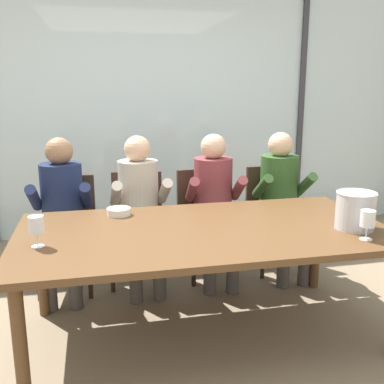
{
  "coord_description": "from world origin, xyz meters",
  "views": [
    {
      "loc": [
        -0.65,
        -2.56,
        1.58
      ],
      "look_at": [
        0.0,
        0.35,
        0.88
      ],
      "focal_mm": 41.64,
      "sensor_mm": 36.0,
      "label": 1
    }
  ],
  "objects_px": {
    "dining_table": "(204,237)",
    "wine_glass_by_left_taster": "(368,220)",
    "chair_near_curtain": "(68,223)",
    "chair_right_of_center": "(272,209)",
    "person_beige_jumper": "(140,202)",
    "wine_glass_near_bucket": "(36,226)",
    "ice_bucket_primary": "(356,210)",
    "tasting_bowl": "(119,212)",
    "chair_left_of_center": "(137,218)",
    "person_olive_shirt": "(282,194)",
    "person_maroon_top": "(215,197)",
    "person_navy_polo": "(62,206)",
    "chair_center": "(204,213)"
  },
  "relations": [
    {
      "from": "dining_table",
      "to": "wine_glass_by_left_taster",
      "type": "distance_m",
      "value": 0.96
    },
    {
      "from": "chair_near_curtain",
      "to": "chair_right_of_center",
      "type": "xyz_separation_m",
      "value": [
        1.76,
        0.04,
        0.0
      ]
    },
    {
      "from": "person_beige_jumper",
      "to": "wine_glass_near_bucket",
      "type": "distance_m",
      "value": 1.19
    },
    {
      "from": "chair_near_curtain",
      "to": "ice_bucket_primary",
      "type": "height_order",
      "value": "ice_bucket_primary"
    },
    {
      "from": "chair_near_curtain",
      "to": "tasting_bowl",
      "type": "distance_m",
      "value": 0.72
    },
    {
      "from": "chair_right_of_center",
      "to": "chair_left_of_center",
      "type": "bearing_deg",
      "value": -179.8
    },
    {
      "from": "chair_left_of_center",
      "to": "wine_glass_near_bucket",
      "type": "xyz_separation_m",
      "value": [
        -0.65,
        -1.12,
        0.32
      ]
    },
    {
      "from": "person_beige_jumper",
      "to": "tasting_bowl",
      "type": "bearing_deg",
      "value": -114.78
    },
    {
      "from": "dining_table",
      "to": "chair_right_of_center",
      "type": "height_order",
      "value": "chair_right_of_center"
    },
    {
      "from": "person_beige_jumper",
      "to": "person_olive_shirt",
      "type": "bearing_deg",
      "value": -1.92
    },
    {
      "from": "dining_table",
      "to": "person_olive_shirt",
      "type": "distance_m",
      "value": 1.24
    },
    {
      "from": "chair_left_of_center",
      "to": "person_olive_shirt",
      "type": "distance_m",
      "value": 1.24
    },
    {
      "from": "chair_near_curtain",
      "to": "person_maroon_top",
      "type": "distance_m",
      "value": 1.2
    },
    {
      "from": "person_navy_polo",
      "to": "wine_glass_by_left_taster",
      "type": "height_order",
      "value": "person_navy_polo"
    },
    {
      "from": "wine_glass_near_bucket",
      "to": "chair_center",
      "type": "bearing_deg",
      "value": 42.68
    },
    {
      "from": "tasting_bowl",
      "to": "ice_bucket_primary",
      "type": "bearing_deg",
      "value": -23.61
    },
    {
      "from": "chair_right_of_center",
      "to": "wine_glass_near_bucket",
      "type": "relative_size",
      "value": 5.11
    },
    {
      "from": "person_olive_shirt",
      "to": "wine_glass_near_bucket",
      "type": "height_order",
      "value": "person_olive_shirt"
    },
    {
      "from": "person_maroon_top",
      "to": "person_navy_polo",
      "type": "bearing_deg",
      "value": -175.09
    },
    {
      "from": "wine_glass_by_left_taster",
      "to": "wine_glass_near_bucket",
      "type": "distance_m",
      "value": 1.85
    },
    {
      "from": "chair_right_of_center",
      "to": "person_navy_polo",
      "type": "distance_m",
      "value": 1.8
    },
    {
      "from": "chair_right_of_center",
      "to": "tasting_bowl",
      "type": "xyz_separation_m",
      "value": [
        -1.38,
        -0.61,
        0.23
      ]
    },
    {
      "from": "dining_table",
      "to": "person_navy_polo",
      "type": "relative_size",
      "value": 1.89
    },
    {
      "from": "person_beige_jumper",
      "to": "person_maroon_top",
      "type": "xyz_separation_m",
      "value": [
        0.61,
        0.0,
        0.0
      ]
    },
    {
      "from": "wine_glass_near_bucket",
      "to": "person_beige_jumper",
      "type": "bearing_deg",
      "value": 55.88
    },
    {
      "from": "person_beige_jumper",
      "to": "wine_glass_by_left_taster",
      "type": "relative_size",
      "value": 6.95
    },
    {
      "from": "chair_near_curtain",
      "to": "person_beige_jumper",
      "type": "relative_size",
      "value": 0.74
    },
    {
      "from": "person_maroon_top",
      "to": "chair_near_curtain",
      "type": "bearing_deg",
      "value": 179.33
    },
    {
      "from": "person_maroon_top",
      "to": "chair_left_of_center",
      "type": "bearing_deg",
      "value": 172.28
    },
    {
      "from": "person_navy_polo",
      "to": "wine_glass_near_bucket",
      "type": "relative_size",
      "value": 6.95
    },
    {
      "from": "chair_left_of_center",
      "to": "person_maroon_top",
      "type": "bearing_deg",
      "value": -4.43
    },
    {
      "from": "chair_left_of_center",
      "to": "tasting_bowl",
      "type": "height_order",
      "value": "chair_left_of_center"
    },
    {
      "from": "chair_right_of_center",
      "to": "wine_glass_near_bucket",
      "type": "xyz_separation_m",
      "value": [
        -1.85,
        -1.14,
        0.32
      ]
    },
    {
      "from": "chair_left_of_center",
      "to": "wine_glass_near_bucket",
      "type": "distance_m",
      "value": 1.33
    },
    {
      "from": "person_maroon_top",
      "to": "wine_glass_by_left_taster",
      "type": "xyz_separation_m",
      "value": [
        0.55,
        -1.27,
        0.15
      ]
    },
    {
      "from": "person_navy_polo",
      "to": "tasting_bowl",
      "type": "relative_size",
      "value": 7.46
    },
    {
      "from": "person_maroon_top",
      "to": "ice_bucket_primary",
      "type": "bearing_deg",
      "value": -55.78
    },
    {
      "from": "ice_bucket_primary",
      "to": "person_beige_jumper",
      "type": "bearing_deg",
      "value": 138.59
    },
    {
      "from": "chair_left_of_center",
      "to": "person_beige_jumper",
      "type": "distance_m",
      "value": 0.22
    },
    {
      "from": "chair_near_curtain",
      "to": "dining_table",
      "type": "bearing_deg",
      "value": -41.44
    },
    {
      "from": "chair_right_of_center",
      "to": "ice_bucket_primary",
      "type": "height_order",
      "value": "ice_bucket_primary"
    },
    {
      "from": "dining_table",
      "to": "ice_bucket_primary",
      "type": "bearing_deg",
      "value": -12.97
    },
    {
      "from": "person_maroon_top",
      "to": "person_olive_shirt",
      "type": "height_order",
      "value": "same"
    },
    {
      "from": "chair_near_curtain",
      "to": "tasting_bowl",
      "type": "bearing_deg",
      "value": -49.91
    },
    {
      "from": "person_maroon_top",
      "to": "person_olive_shirt",
      "type": "bearing_deg",
      "value": 4.88
    },
    {
      "from": "chair_left_of_center",
      "to": "chair_right_of_center",
      "type": "bearing_deg",
      "value": 9.05
    },
    {
      "from": "person_navy_polo",
      "to": "person_olive_shirt",
      "type": "height_order",
      "value": "same"
    },
    {
      "from": "ice_bucket_primary",
      "to": "chair_center",
      "type": "bearing_deg",
      "value": 118.03
    },
    {
      "from": "chair_near_curtain",
      "to": "chair_center",
      "type": "relative_size",
      "value": 1.0
    },
    {
      "from": "person_beige_jumper",
      "to": "ice_bucket_primary",
      "type": "bearing_deg",
      "value": -43.33
    }
  ]
}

